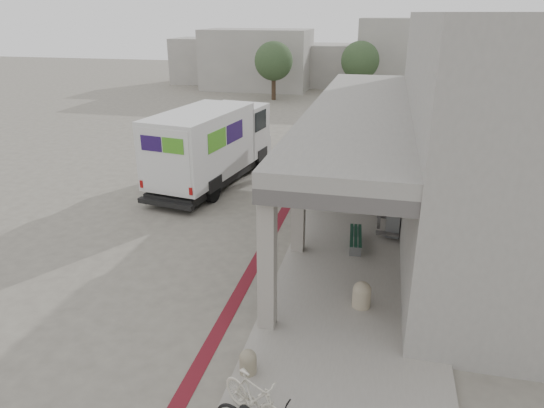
% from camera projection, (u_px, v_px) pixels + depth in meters
% --- Properties ---
extents(ground, '(120.00, 120.00, 0.00)m').
position_uv_depth(ground, '(229.00, 253.00, 15.12)').
color(ground, '#676158').
rests_on(ground, ground).
extents(bike_lane_stripe, '(0.35, 40.00, 0.01)m').
position_uv_depth(bike_lane_stripe, '(274.00, 230.00, 16.72)').
color(bike_lane_stripe, maroon).
rests_on(bike_lane_stripe, ground).
extents(sidewalk, '(4.40, 28.00, 0.12)m').
position_uv_depth(sidewalk, '(358.00, 265.00, 14.25)').
color(sidewalk, gray).
rests_on(sidewalk, ground).
extents(transit_building, '(7.60, 17.00, 7.00)m').
position_uv_depth(transit_building, '(457.00, 125.00, 16.49)').
color(transit_building, gray).
rests_on(transit_building, ground).
extents(distant_backdrop, '(28.00, 10.00, 6.50)m').
position_uv_depth(distant_backdrop, '(313.00, 59.00, 47.20)').
color(distant_backdrop, gray).
rests_on(distant_backdrop, ground).
extents(tree_left, '(3.20, 3.20, 4.80)m').
position_uv_depth(tree_left, '(274.00, 61.00, 40.34)').
color(tree_left, '#38281C').
rests_on(tree_left, ground).
extents(tree_mid, '(3.20, 3.20, 4.80)m').
position_uv_depth(tree_mid, '(360.00, 61.00, 40.68)').
color(tree_mid, '#38281C').
rests_on(tree_mid, ground).
extents(tree_right, '(3.20, 3.20, 4.80)m').
position_uv_depth(tree_right, '(462.00, 64.00, 38.08)').
color(tree_right, '#38281C').
rests_on(tree_right, ground).
extents(fedex_truck, '(3.53, 8.03, 3.31)m').
position_uv_depth(fedex_truck, '(212.00, 144.00, 20.69)').
color(fedex_truck, black).
rests_on(fedex_truck, ground).
extents(bench, '(0.47, 1.68, 0.39)m').
position_uv_depth(bench, '(356.00, 238.00, 15.21)').
color(bench, slate).
rests_on(bench, sidewalk).
extents(bollard_near, '(0.35, 0.35, 0.53)m').
position_uv_depth(bollard_near, '(248.00, 361.00, 9.85)').
color(bollard_near, gray).
rests_on(bollard_near, sidewalk).
extents(bollard_far, '(0.46, 0.46, 0.68)m').
position_uv_depth(bollard_far, '(362.00, 294.00, 12.05)').
color(bollard_far, tan).
rests_on(bollard_far, sidewalk).
extents(utility_cabinet, '(0.54, 0.66, 0.97)m').
position_uv_depth(utility_cabinet, '(395.00, 221.00, 15.87)').
color(utility_cabinet, slate).
rests_on(utility_cabinet, sidewalk).
extents(bicycle_cream, '(1.55, 1.15, 0.92)m').
position_uv_depth(bicycle_cream, '(255.00, 398.00, 8.66)').
color(bicycle_cream, beige).
rests_on(bicycle_cream, sidewalk).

